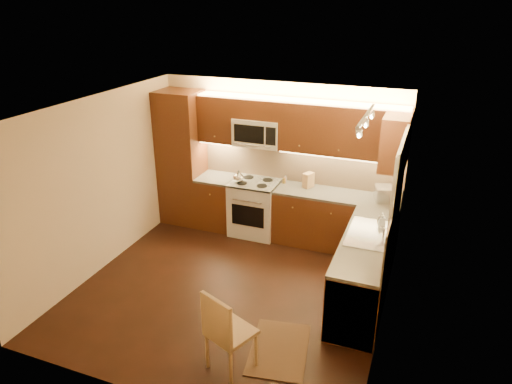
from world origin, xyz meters
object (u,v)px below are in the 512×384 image
at_px(toaster_oven, 388,194).
at_px(soap_bottle, 382,219).
at_px(knife_block, 308,180).
at_px(stove, 255,207).
at_px(kettle, 238,176).
at_px(microwave, 258,132).
at_px(sink, 369,229).
at_px(dining_chair, 231,330).

bearing_deg(toaster_oven, soap_bottle, -105.81).
height_order(knife_block, soap_bottle, knife_block).
xyz_separation_m(stove, kettle, (-0.24, -0.12, 0.57)).
bearing_deg(kettle, soap_bottle, -31.59).
xyz_separation_m(microwave, sink, (2.00, -1.26, -0.74)).
bearing_deg(toaster_oven, sink, -111.99).
relative_size(stove, knife_block, 3.85).
bearing_deg(microwave, knife_block, 0.22).
bearing_deg(kettle, dining_chair, -83.66).
height_order(microwave, toaster_oven, microwave).
bearing_deg(knife_block, toaster_oven, 19.61).
bearing_deg(soap_bottle, microwave, 139.14).
xyz_separation_m(stove, dining_chair, (0.90, -3.01, 0.03)).
distance_m(soap_bottle, dining_chair, 2.56).
distance_m(toaster_oven, soap_bottle, 0.86).
height_order(sink, dining_chair, sink).
xyz_separation_m(microwave, knife_block, (0.85, 0.00, -0.70)).
height_order(microwave, kettle, microwave).
xyz_separation_m(knife_block, soap_bottle, (1.26, -0.96, -0.03)).
height_order(sink, toaster_oven, toaster_oven).
bearing_deg(stove, toaster_oven, 1.04).
xyz_separation_m(toaster_oven, knife_block, (-1.24, 0.10, 0.01)).
xyz_separation_m(knife_block, dining_chair, (0.04, -3.15, -0.53)).
bearing_deg(dining_chair, sink, 82.55).
height_order(microwave, sink, microwave).
bearing_deg(sink, kettle, 155.91).
bearing_deg(dining_chair, stove, 129.53).
relative_size(stove, kettle, 4.38).
relative_size(sink, kettle, 4.09).
bearing_deg(soap_bottle, sink, -127.67).
bearing_deg(microwave, kettle, -132.75).
bearing_deg(stove, dining_chair, -73.40).
distance_m(kettle, dining_chair, 3.15).
distance_m(microwave, kettle, 0.78).
bearing_deg(toaster_oven, microwave, 160.07).
relative_size(toaster_oven, dining_chair, 0.38).
distance_m(microwave, toaster_oven, 2.21).
bearing_deg(knife_block, dining_chair, -64.99).
bearing_deg(stove, sink, -29.36).
bearing_deg(dining_chair, soap_bottle, 83.77).
relative_size(stove, microwave, 1.21).
relative_size(sink, knife_block, 3.59).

